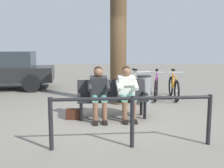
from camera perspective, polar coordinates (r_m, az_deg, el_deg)
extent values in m
plane|color=slate|center=(5.95, 0.13, -7.61)|extent=(40.00, 40.00, 0.00)
cube|color=black|center=(5.88, 0.13, -3.55)|extent=(1.63, 0.57, 0.05)
cube|color=black|center=(6.02, -0.10, -1.00)|extent=(1.61, 0.26, 0.42)
cube|color=black|center=(5.99, 7.36, -2.07)|extent=(0.09, 0.40, 0.05)
cube|color=black|center=(5.81, -7.34, -2.40)|extent=(0.09, 0.40, 0.05)
cylinder|color=black|center=(5.90, 7.33, -5.82)|extent=(0.07, 0.07, 0.40)
cylinder|color=black|center=(5.72, -6.88, -6.25)|extent=(0.07, 0.07, 0.40)
cylinder|color=black|center=(6.22, 6.55, -5.08)|extent=(0.07, 0.07, 0.40)
cylinder|color=black|center=(6.05, -6.89, -5.46)|extent=(0.07, 0.07, 0.40)
cube|color=white|center=(5.89, 3.18, -0.71)|extent=(0.40, 0.34, 0.55)
sphere|color=brown|center=(5.83, 3.24, 2.70)|extent=(0.21, 0.21, 0.21)
sphere|color=black|center=(5.86, 3.19, 3.09)|extent=(0.20, 0.20, 0.20)
cylinder|color=#4C8C7A|center=(5.76, 4.49, -3.16)|extent=(0.18, 0.41, 0.15)
cylinder|color=brown|center=(5.63, 4.87, -6.20)|extent=(0.11, 0.11, 0.45)
cube|color=black|center=(5.58, 5.07, -8.34)|extent=(0.11, 0.23, 0.07)
cylinder|color=white|center=(5.81, 5.33, -0.24)|extent=(0.11, 0.31, 0.23)
cylinder|color=#4C8C7A|center=(5.72, 2.53, -3.21)|extent=(0.18, 0.41, 0.15)
cylinder|color=brown|center=(5.59, 2.86, -6.28)|extent=(0.11, 0.11, 0.45)
cube|color=black|center=(5.54, 3.02, -8.43)|extent=(0.11, 0.23, 0.07)
cylinder|color=white|center=(5.74, 1.43, -0.32)|extent=(0.11, 0.31, 0.23)
cube|color=silver|center=(5.59, 3.73, -0.57)|extent=(0.21, 0.14, 0.09)
cube|color=#262628|center=(5.81, -3.04, -0.83)|extent=(0.40, 0.34, 0.55)
sphere|color=brown|center=(5.75, -3.05, 2.63)|extent=(0.21, 0.21, 0.21)
sphere|color=black|center=(5.78, -3.08, 3.02)|extent=(0.20, 0.20, 0.20)
cylinder|color=#4C8C7A|center=(5.67, -1.87, -3.32)|extent=(0.18, 0.41, 0.15)
cylinder|color=brown|center=(5.53, -1.67, -6.42)|extent=(0.11, 0.11, 0.45)
cube|color=black|center=(5.49, -1.56, -8.60)|extent=(0.11, 0.23, 0.07)
cylinder|color=#262628|center=(5.70, -0.96, -0.36)|extent=(0.11, 0.31, 0.23)
cylinder|color=#4C8C7A|center=(5.65, -3.89, -3.37)|extent=(0.18, 0.41, 0.15)
cylinder|color=brown|center=(5.52, -3.75, -6.48)|extent=(0.11, 0.11, 0.45)
cube|color=black|center=(5.47, -3.67, -8.66)|extent=(0.11, 0.23, 0.07)
cylinder|color=#262628|center=(5.68, -4.97, -0.43)|extent=(0.11, 0.31, 0.23)
cube|color=#3F1E14|center=(5.90, -8.71, -6.63)|extent=(0.31, 0.17, 0.24)
cylinder|color=#4C3823|center=(7.34, 1.41, 7.52)|extent=(0.46, 0.46, 3.08)
cylinder|color=slate|center=(7.39, 7.10, -1.42)|extent=(0.39, 0.39, 0.80)
cylinder|color=black|center=(7.33, 7.16, 1.78)|extent=(0.41, 0.41, 0.03)
torus|color=black|center=(7.84, 14.22, -1.56)|extent=(0.13, 0.66, 0.66)
cylinder|color=silver|center=(7.84, 14.22, -1.56)|extent=(0.06, 0.06, 0.06)
torus|color=black|center=(8.83, 12.98, -0.46)|extent=(0.13, 0.66, 0.66)
cylinder|color=silver|center=(8.83, 12.98, -0.46)|extent=(0.06, 0.06, 0.06)
cylinder|color=orange|center=(8.29, 13.65, 1.62)|extent=(0.10, 0.63, 0.04)
cylinder|color=orange|center=(8.23, 13.70, 0.17)|extent=(0.10, 0.60, 0.43)
cylinder|color=orange|center=(8.48, 13.41, 1.22)|extent=(0.04, 0.04, 0.55)
cube|color=black|center=(8.45, 13.47, 3.10)|extent=(0.11, 0.23, 0.05)
cylinder|color=#B2B2B7|center=(7.87, 14.22, 2.51)|extent=(0.48, 0.08, 0.03)
torus|color=black|center=(7.73, 9.67, -1.57)|extent=(0.22, 0.65, 0.66)
cylinder|color=silver|center=(7.73, 9.67, -1.57)|extent=(0.06, 0.07, 0.06)
torus|color=black|center=(8.74, 9.94, -0.47)|extent=(0.22, 0.65, 0.66)
cylinder|color=silver|center=(8.74, 9.94, -0.47)|extent=(0.06, 0.07, 0.06)
cylinder|color=#8C268C|center=(8.18, 9.88, 1.64)|extent=(0.20, 0.62, 0.04)
cylinder|color=#8C268C|center=(8.13, 9.82, 0.18)|extent=(0.19, 0.59, 0.43)
cylinder|color=#8C268C|center=(8.37, 9.91, 1.24)|extent=(0.04, 0.04, 0.55)
cube|color=black|center=(8.34, 9.96, 3.14)|extent=(0.14, 0.24, 0.05)
cylinder|color=#B2B2B7|center=(7.76, 9.80, 2.56)|extent=(0.47, 0.15, 0.03)
torus|color=black|center=(7.81, 7.36, -1.42)|extent=(0.28, 0.64, 0.66)
cylinder|color=silver|center=(7.81, 7.36, -1.42)|extent=(0.07, 0.07, 0.06)
torus|color=black|center=(8.71, 4.07, -0.40)|extent=(0.28, 0.64, 0.66)
cylinder|color=silver|center=(8.71, 4.07, -0.40)|extent=(0.07, 0.07, 0.06)
cylinder|color=silver|center=(8.21, 5.66, 1.74)|extent=(0.25, 0.61, 0.04)
cylinder|color=silver|center=(8.16, 5.90, 0.29)|extent=(0.24, 0.58, 0.43)
cylinder|color=silver|center=(8.38, 5.07, 1.33)|extent=(0.04, 0.04, 0.55)
cube|color=black|center=(8.35, 5.10, 3.24)|extent=(0.16, 0.24, 0.05)
cylinder|color=#B2B2B7|center=(7.83, 7.07, 2.67)|extent=(0.46, 0.19, 0.03)
torus|color=black|center=(7.82, 2.96, -1.36)|extent=(0.19, 0.66, 0.66)
cylinder|color=silver|center=(7.82, 2.96, -1.36)|extent=(0.06, 0.07, 0.06)
torus|color=black|center=(8.79, 1.04, -0.30)|extent=(0.19, 0.66, 0.66)
cylinder|color=silver|center=(8.79, 1.04, -0.30)|extent=(0.06, 0.07, 0.06)
cylinder|color=silver|center=(8.25, 1.96, 1.81)|extent=(0.16, 0.63, 0.04)
cylinder|color=silver|center=(8.20, 2.10, 0.36)|extent=(0.16, 0.59, 0.43)
cylinder|color=silver|center=(8.44, 1.62, 1.40)|extent=(0.04, 0.04, 0.55)
cube|color=black|center=(8.41, 1.62, 3.30)|extent=(0.13, 0.23, 0.05)
cylinder|color=#B2B2B7|center=(7.84, 2.77, 2.73)|extent=(0.48, 0.13, 0.03)
cylinder|color=black|center=(4.58, 20.83, -7.45)|extent=(0.07, 0.07, 0.85)
cylinder|color=black|center=(4.18, 4.53, -8.39)|extent=(0.07, 0.07, 0.85)
cylinder|color=black|center=(4.17, -13.48, -8.66)|extent=(0.07, 0.07, 0.85)
cylinder|color=black|center=(4.09, 4.59, -3.21)|extent=(2.59, 0.18, 0.06)
cube|color=#262D33|center=(10.79, -23.21, 5.09)|extent=(2.50, 1.93, 0.60)
cylinder|color=black|center=(9.76, -17.51, 0.11)|extent=(0.66, 0.30, 0.64)
cylinder|color=black|center=(11.54, -16.30, 1.33)|extent=(0.66, 0.30, 0.64)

